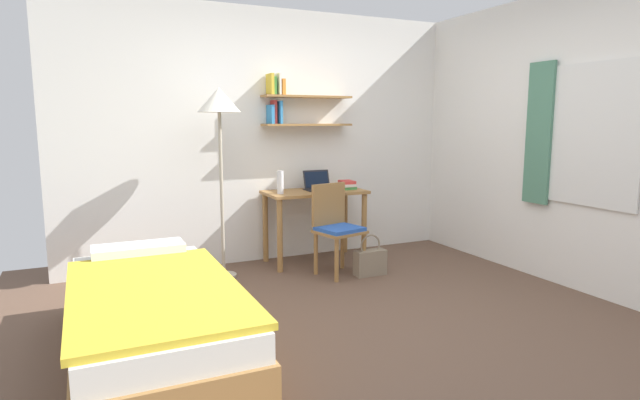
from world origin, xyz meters
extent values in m
plane|color=brown|center=(0.00, 0.00, 0.00)|extent=(5.28, 5.28, 0.00)
cube|color=white|center=(0.00, 2.02, 1.30)|extent=(4.40, 0.05, 2.60)
cube|color=#9E703D|center=(0.31, 1.89, 1.43)|extent=(0.95, 0.22, 0.02)
cube|color=#3384C6|center=(-0.09, 1.91, 1.53)|extent=(0.03, 0.17, 0.19)
cube|color=#D13D38|center=(-0.05, 1.93, 1.55)|extent=(0.03, 0.13, 0.24)
cube|color=#3384C6|center=(0.00, 1.90, 1.55)|extent=(0.02, 0.17, 0.23)
cube|color=#9E703D|center=(0.31, 1.89, 1.71)|extent=(0.95, 0.22, 0.02)
cube|color=gold|center=(-0.09, 1.90, 1.83)|extent=(0.03, 0.18, 0.21)
cube|color=#4CA856|center=(-0.05, 1.92, 1.82)|extent=(0.03, 0.13, 0.18)
cube|color=silver|center=(0.00, 1.91, 1.83)|extent=(0.02, 0.15, 0.22)
cube|color=orange|center=(0.04, 1.91, 1.81)|extent=(0.04, 0.16, 0.16)
cube|color=white|center=(2.02, 0.00, 1.30)|extent=(0.05, 4.40, 2.60)
cube|color=silver|center=(1.99, -0.18, 1.35)|extent=(0.02, 0.86, 1.19)
cube|color=white|center=(1.99, -0.18, 1.35)|extent=(0.01, 0.80, 1.13)
cube|color=#4C7F66|center=(1.96, 0.36, 1.35)|extent=(0.03, 0.28, 1.29)
cube|color=#9E703D|center=(-1.51, 0.11, 0.14)|extent=(0.95, 2.03, 0.28)
cube|color=silver|center=(-1.51, 0.11, 0.36)|extent=(0.91, 1.97, 0.16)
cube|color=gold|center=(-1.51, -0.01, 0.46)|extent=(0.97, 1.66, 0.04)
cube|color=white|center=(-1.51, 0.90, 0.49)|extent=(0.66, 0.28, 0.10)
cube|color=#9E703D|center=(0.31, 1.70, 0.74)|extent=(1.03, 0.53, 0.03)
cylinder|color=#9E703D|center=(-0.16, 1.48, 0.36)|extent=(0.06, 0.06, 0.72)
cylinder|color=#9E703D|center=(0.78, 1.48, 0.36)|extent=(0.06, 0.06, 0.72)
cylinder|color=#9E703D|center=(-0.16, 1.92, 0.36)|extent=(0.06, 0.06, 0.72)
cylinder|color=#9E703D|center=(0.78, 1.92, 0.36)|extent=(0.06, 0.06, 0.72)
cube|color=#9E703D|center=(0.33, 1.16, 0.42)|extent=(0.49, 0.47, 0.03)
cube|color=blue|center=(0.33, 1.16, 0.45)|extent=(0.45, 0.43, 0.04)
cube|color=#9E703D|center=(0.29, 1.32, 0.67)|extent=(0.39, 0.13, 0.40)
cylinder|color=#9E703D|center=(0.20, 0.97, 0.20)|extent=(0.04, 0.04, 0.41)
cylinder|color=#9E703D|center=(0.53, 1.05, 0.20)|extent=(0.04, 0.04, 0.41)
cylinder|color=#9E703D|center=(0.12, 1.26, 0.20)|extent=(0.04, 0.04, 0.41)
cylinder|color=#9E703D|center=(0.46, 1.35, 0.20)|extent=(0.04, 0.04, 0.41)
cylinder|color=#B2A893|center=(-0.70, 1.55, 0.01)|extent=(0.24, 0.24, 0.02)
cylinder|color=#B2A893|center=(-0.70, 1.55, 0.78)|extent=(0.03, 0.03, 1.52)
cone|color=silver|center=(-0.70, 1.55, 1.65)|extent=(0.39, 0.39, 0.22)
cube|color=black|center=(0.37, 1.72, 0.76)|extent=(0.29, 0.21, 0.01)
cube|color=black|center=(0.37, 1.79, 0.86)|extent=(0.29, 0.06, 0.19)
cube|color=black|center=(0.37, 1.79, 0.86)|extent=(0.26, 0.05, 0.16)
cylinder|color=silver|center=(-0.09, 1.63, 0.87)|extent=(0.07, 0.07, 0.23)
cube|color=#4CA856|center=(0.68, 1.68, 0.77)|extent=(0.15, 0.18, 0.03)
cube|color=silver|center=(0.66, 1.69, 0.80)|extent=(0.16, 0.24, 0.03)
cube|color=#D13D38|center=(0.68, 1.69, 0.82)|extent=(0.15, 0.21, 0.03)
cube|color=gray|center=(0.59, 1.02, 0.12)|extent=(0.31, 0.13, 0.24)
torus|color=gray|center=(0.59, 1.02, 0.29)|extent=(0.21, 0.02, 0.21)
camera|label=1|loc=(-1.86, -3.14, 1.47)|focal=29.09mm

